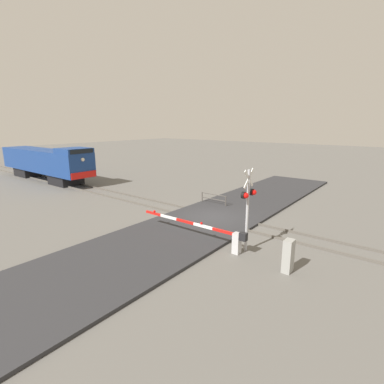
% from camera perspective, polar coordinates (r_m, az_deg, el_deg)
% --- Properties ---
extents(ground_plane, '(160.00, 160.00, 0.00)m').
position_cam_1_polar(ground_plane, '(20.05, 4.06, -5.28)').
color(ground_plane, '#605E59').
extents(rail_track_left, '(0.08, 80.00, 0.15)m').
position_cam_1_polar(rail_track_left, '(19.46, 2.87, -5.61)').
color(rail_track_left, '#59544C').
rests_on(rail_track_left, ground_plane).
extents(rail_track_right, '(0.08, 80.00, 0.15)m').
position_cam_1_polar(rail_track_right, '(20.59, 5.18, -4.57)').
color(rail_track_right, '#59544C').
rests_on(rail_track_right, ground_plane).
extents(road_surface, '(36.00, 6.08, 0.15)m').
position_cam_1_polar(road_surface, '(20.02, 4.06, -5.07)').
color(road_surface, '#2D2D30').
rests_on(road_surface, ground_plane).
extents(locomotive, '(2.87, 15.88, 3.98)m').
position_cam_1_polar(locomotive, '(37.36, -26.76, 5.29)').
color(locomotive, black).
rests_on(locomotive, ground_plane).
extents(crossing_signal, '(1.18, 0.33, 4.24)m').
position_cam_1_polar(crossing_signal, '(14.62, 10.96, -1.71)').
color(crossing_signal, '#ADADB2').
rests_on(crossing_signal, ground_plane).
extents(crossing_gate, '(0.36, 6.99, 1.19)m').
position_cam_1_polar(crossing_gate, '(15.33, 5.19, -8.25)').
color(crossing_gate, silver).
rests_on(crossing_gate, ground_plane).
extents(utility_cabinet, '(0.53, 0.38, 1.49)m').
position_cam_1_polar(utility_cabinet, '(13.61, 18.36, -11.84)').
color(utility_cabinet, '#999993').
rests_on(utility_cabinet, ground_plane).
extents(guard_railing, '(0.08, 2.32, 0.95)m').
position_cam_1_polar(guard_railing, '(23.08, 4.25, -1.20)').
color(guard_railing, '#4C4742').
rests_on(guard_railing, ground_plane).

